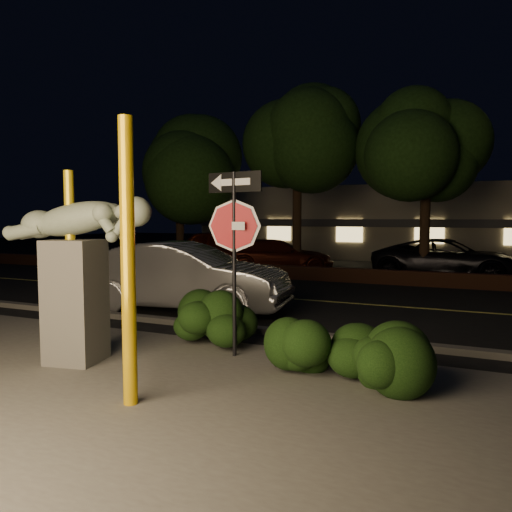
{
  "coord_description": "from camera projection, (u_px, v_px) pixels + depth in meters",
  "views": [
    {
      "loc": [
        4.4,
        -5.99,
        2.29
      ],
      "look_at": [
        0.7,
        2.13,
        1.6
      ],
      "focal_mm": 35.0,
      "sensor_mm": 36.0,
      "label": 1
    }
  ],
  "objects": [
    {
      "name": "building",
      "position": [
        403.0,
        222.0,
        29.95
      ],
      "size": [
        22.0,
        10.2,
        4.0
      ],
      "color": "#746A5D",
      "rests_on": "ground"
    },
    {
      "name": "ground",
      "position": [
        335.0,
        287.0,
        16.5
      ],
      "size": [
        90.0,
        90.0,
        0.0
      ],
      "primitive_type": "plane",
      "color": "black",
      "rests_on": "ground"
    },
    {
      "name": "yellow_pole_left",
      "position": [
        71.0,
        268.0,
        7.75
      ],
      "size": [
        0.15,
        0.15,
        3.01
      ],
      "primitive_type": "cylinder",
      "color": "gold",
      "rests_on": "ground"
    },
    {
      "name": "tree_far_c",
      "position": [
        427.0,
        122.0,
        17.57
      ],
      "size": [
        4.8,
        4.8,
        7.84
      ],
      "color": "black",
      "rests_on": "ground"
    },
    {
      "name": "silver_sedan",
      "position": [
        184.0,
        277.0,
        12.15
      ],
      "size": [
        5.32,
        2.47,
        1.69
      ],
      "primitive_type": "imported",
      "rotation": [
        0.0,
        0.0,
        1.71
      ],
      "color": "#A2A2A7",
      "rests_on": "ground"
    },
    {
      "name": "lane_marking",
      "position": [
        306.0,
        300.0,
        13.78
      ],
      "size": [
        80.0,
        0.12,
        0.0
      ],
      "primitive_type": "cube",
      "color": "#CBC751",
      "rests_on": "road"
    },
    {
      "name": "parked_car_darkred",
      "position": [
        277.0,
        256.0,
        20.91
      ],
      "size": [
        5.12,
        3.76,
        1.38
      ],
      "primitive_type": "imported",
      "rotation": [
        0.0,
        0.0,
        2.01
      ],
      "color": "#451208",
      "rests_on": "ground"
    },
    {
      "name": "tree_far_b",
      "position": [
        298.0,
        123.0,
        19.97
      ],
      "size": [
        5.2,
        5.2,
        8.41
      ],
      "color": "black",
      "rests_on": "ground"
    },
    {
      "name": "hedge_right",
      "position": [
        325.0,
        338.0,
        7.2
      ],
      "size": [
        1.91,
        1.47,
        1.11
      ],
      "primitive_type": "ellipsoid",
      "rotation": [
        0.0,
        0.0,
        -0.38
      ],
      "color": "black",
      "rests_on": "ground"
    },
    {
      "name": "tree_far_a",
      "position": [
        179.0,
        149.0,
        22.12
      ],
      "size": [
        4.6,
        4.6,
        7.43
      ],
      "color": "black",
      "rests_on": "ground"
    },
    {
      "name": "hedge_far_right",
      "position": [
        380.0,
        355.0,
        6.49
      ],
      "size": [
        1.6,
        1.16,
        1.01
      ],
      "primitive_type": "ellipsoid",
      "rotation": [
        0.0,
        0.0,
        0.18
      ],
      "color": "black",
      "rests_on": "ground"
    },
    {
      "name": "parking_lot",
      "position": [
        376.0,
        267.0,
        22.85
      ],
      "size": [
        40.0,
        12.0,
        0.01
      ],
      "primitive_type": "cube",
      "color": "black",
      "rests_on": "ground"
    },
    {
      "name": "parked_car_red",
      "position": [
        222.0,
        248.0,
        23.79
      ],
      "size": [
        5.28,
        3.02,
        1.69
      ],
      "primitive_type": "imported",
      "rotation": [
        0.0,
        0.0,
        1.79
      ],
      "color": "#661805",
      "rests_on": "ground"
    },
    {
      "name": "hedge_center",
      "position": [
        221.0,
        317.0,
        8.83
      ],
      "size": [
        2.26,
        1.52,
        1.08
      ],
      "primitive_type": "ellipsoid",
      "rotation": [
        0.0,
        0.0,
        -0.29
      ],
      "color": "black",
      "rests_on": "ground"
    },
    {
      "name": "parked_car_dark",
      "position": [
        448.0,
        259.0,
        18.48
      ],
      "size": [
        5.52,
        2.77,
        1.5
      ],
      "primitive_type": "imported",
      "rotation": [
        0.0,
        0.0,
        1.52
      ],
      "color": "black",
      "rests_on": "ground"
    },
    {
      "name": "patio",
      "position": [
        108.0,
        392.0,
        6.52
      ],
      "size": [
        14.0,
        6.0,
        0.02
      ],
      "primitive_type": "cube",
      "color": "#4C4944",
      "rests_on": "ground"
    },
    {
      "name": "road",
      "position": [
        306.0,
        300.0,
        13.78
      ],
      "size": [
        80.0,
        8.0,
        0.01
      ],
      "primitive_type": "cube",
      "color": "black",
      "rests_on": "ground"
    },
    {
      "name": "curb",
      "position": [
        240.0,
        328.0,
        10.05
      ],
      "size": [
        80.0,
        0.25,
        0.12
      ],
      "primitive_type": "cube",
      "color": "#4C4944",
      "rests_on": "ground"
    },
    {
      "name": "yellow_pole_right",
      "position": [
        128.0,
        264.0,
        5.96
      ],
      "size": [
        0.17,
        0.17,
        3.48
      ],
      "primitive_type": "cylinder",
      "color": "#D9A30B",
      "rests_on": "ground"
    },
    {
      "name": "signpost",
      "position": [
        234.0,
        226.0,
        8.04
      ],
      "size": [
        1.02,
        0.19,
        3.02
      ],
      "rotation": [
        0.0,
        0.0,
        -0.15
      ],
      "color": "black",
      "rests_on": "ground"
    },
    {
      "name": "brick_wall",
      "position": [
        345.0,
        275.0,
        17.66
      ],
      "size": [
        40.0,
        0.35,
        0.5
      ],
      "primitive_type": "cube",
      "color": "#462516",
      "rests_on": "ground"
    },
    {
      "name": "sculpture",
      "position": [
        77.0,
        262.0,
        7.75
      ],
      "size": [
        2.44,
        1.1,
        2.6
      ],
      "rotation": [
        0.0,
        0.0,
        0.21
      ],
      "color": "#4C4944",
      "rests_on": "ground"
    }
  ]
}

